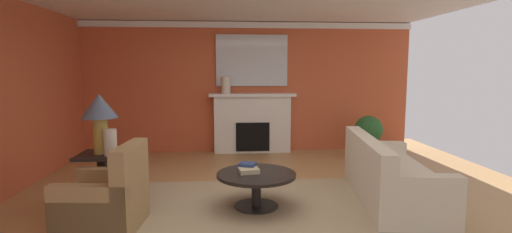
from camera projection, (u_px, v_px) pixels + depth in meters
name	position (u px, v px, depth m)	size (l,w,h in m)	color
ground_plane	(253.00, 201.00, 5.08)	(8.59, 8.59, 0.00)	tan
wall_fireplace	(243.00, 87.00, 8.10)	(7.21, 0.12, 2.74)	#C65633
crown_moulding	(242.00, 25.00, 7.86)	(7.21, 0.08, 0.12)	white
area_rug	(256.00, 207.00, 4.83)	(3.79, 2.33, 0.01)	tan
fireplace	(252.00, 125.00, 8.00)	(1.80, 0.35, 1.25)	white
mantel_mirror	(252.00, 60.00, 7.95)	(1.50, 0.04, 1.07)	silver
sofa	(389.00, 179.00, 5.05)	(1.17, 2.20, 0.85)	beige
armchair_near_window	(106.00, 202.00, 4.14)	(0.86, 0.86, 0.95)	#9E7A4C
coffee_table	(256.00, 182.00, 4.79)	(1.00, 1.00, 0.45)	black
side_table	(103.00, 177.00, 4.80)	(0.56, 0.56, 0.70)	black
table_lamp	(100.00, 112.00, 4.70)	(0.44, 0.44, 0.75)	#B28E38
vase_mantel_left	(226.00, 85.00, 7.81)	(0.19, 0.19, 0.35)	beige
vase_on_side_table	(110.00, 142.00, 4.63)	(0.15, 0.15, 0.32)	beige
book_red_cover	(249.00, 171.00, 4.78)	(0.25, 0.20, 0.06)	tan
book_art_folio	(247.00, 164.00, 4.90)	(0.20, 0.18, 0.04)	navy
potted_plant	(368.00, 133.00, 7.58)	(0.56, 0.56, 0.83)	#BCB29E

